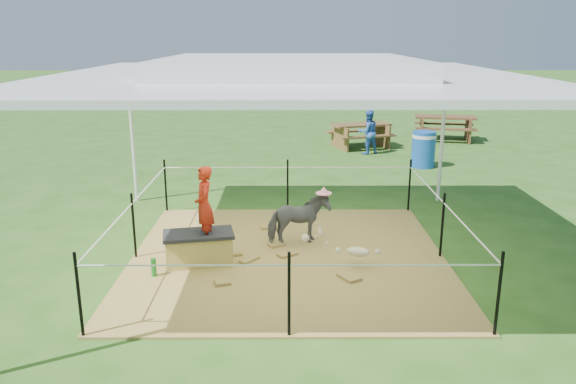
{
  "coord_description": "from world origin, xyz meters",
  "views": [
    {
      "loc": [
        -0.03,
        -7.73,
        3.2
      ],
      "look_at": [
        0.0,
        0.6,
        0.85
      ],
      "focal_mm": 35.0,
      "sensor_mm": 36.0,
      "label": 1
    }
  ],
  "objects_px": {
    "foal": "(358,250)",
    "picnic_table_far": "(445,128)",
    "woman": "(204,199)",
    "distant_person": "(368,132)",
    "picnic_table_near": "(360,136)",
    "trash_barrel": "(424,149)",
    "straw_bale": "(199,250)",
    "green_bottle": "(154,267)",
    "pony": "(299,220)"
  },
  "relations": [
    {
      "from": "picnic_table_near",
      "to": "picnic_table_far",
      "type": "bearing_deg",
      "value": 4.79
    },
    {
      "from": "pony",
      "to": "picnic_table_near",
      "type": "relative_size",
      "value": 0.57
    },
    {
      "from": "straw_bale",
      "to": "picnic_table_near",
      "type": "height_order",
      "value": "picnic_table_near"
    },
    {
      "from": "straw_bale",
      "to": "green_bottle",
      "type": "relative_size",
      "value": 3.6
    },
    {
      "from": "trash_barrel",
      "to": "picnic_table_far",
      "type": "xyz_separation_m",
      "value": [
        1.54,
        3.69,
        -0.07
      ]
    },
    {
      "from": "straw_bale",
      "to": "picnic_table_far",
      "type": "height_order",
      "value": "picnic_table_far"
    },
    {
      "from": "straw_bale",
      "to": "distant_person",
      "type": "distance_m",
      "value": 8.55
    },
    {
      "from": "green_bottle",
      "to": "distant_person",
      "type": "distance_m",
      "value": 9.19
    },
    {
      "from": "green_bottle",
      "to": "foal",
      "type": "height_order",
      "value": "foal"
    },
    {
      "from": "trash_barrel",
      "to": "distant_person",
      "type": "xyz_separation_m",
      "value": [
        -1.16,
        1.62,
        0.16
      ]
    },
    {
      "from": "straw_bale",
      "to": "green_bottle",
      "type": "bearing_deg",
      "value": -140.71
    },
    {
      "from": "foal",
      "to": "trash_barrel",
      "type": "xyz_separation_m",
      "value": [
        2.41,
        6.29,
        0.17
      ]
    },
    {
      "from": "foal",
      "to": "straw_bale",
      "type": "bearing_deg",
      "value": -164.2
    },
    {
      "from": "green_bottle",
      "to": "picnic_table_far",
      "type": "bearing_deg",
      "value": 56.78
    },
    {
      "from": "trash_barrel",
      "to": "distant_person",
      "type": "height_order",
      "value": "distant_person"
    },
    {
      "from": "woman",
      "to": "distant_person",
      "type": "distance_m",
      "value": 8.51
    },
    {
      "from": "pony",
      "to": "trash_barrel",
      "type": "height_order",
      "value": "trash_barrel"
    },
    {
      "from": "woman",
      "to": "foal",
      "type": "distance_m",
      "value": 2.27
    },
    {
      "from": "trash_barrel",
      "to": "picnic_table_near",
      "type": "distance_m",
      "value": 2.82
    },
    {
      "from": "woman",
      "to": "picnic_table_far",
      "type": "relative_size",
      "value": 0.61
    },
    {
      "from": "pony",
      "to": "distant_person",
      "type": "bearing_deg",
      "value": -36.62
    },
    {
      "from": "green_bottle",
      "to": "foal",
      "type": "distance_m",
      "value": 2.83
    },
    {
      "from": "pony",
      "to": "straw_bale",
      "type": "bearing_deg",
      "value": 97.24
    },
    {
      "from": "picnic_table_near",
      "to": "distant_person",
      "type": "distance_m",
      "value": 0.95
    },
    {
      "from": "picnic_table_far",
      "to": "foal",
      "type": "bearing_deg",
      "value": -100.26
    },
    {
      "from": "picnic_table_far",
      "to": "straw_bale",
      "type": "bearing_deg",
      "value": -110.87
    },
    {
      "from": "woman",
      "to": "trash_barrel",
      "type": "relative_size",
      "value": 1.24
    },
    {
      "from": "straw_bale",
      "to": "trash_barrel",
      "type": "distance_m",
      "value": 7.73
    },
    {
      "from": "straw_bale",
      "to": "picnic_table_far",
      "type": "xyz_separation_m",
      "value": [
        6.2,
        9.85,
        0.14
      ]
    },
    {
      "from": "foal",
      "to": "picnic_table_far",
      "type": "bearing_deg",
      "value": 87.47
    },
    {
      "from": "foal",
      "to": "distant_person",
      "type": "bearing_deg",
      "value": 100.07
    },
    {
      "from": "woman",
      "to": "picnic_table_near",
      "type": "height_order",
      "value": "woman"
    },
    {
      "from": "picnic_table_near",
      "to": "distant_person",
      "type": "height_order",
      "value": "distant_person"
    },
    {
      "from": "straw_bale",
      "to": "woman",
      "type": "distance_m",
      "value": 0.77
    },
    {
      "from": "green_bottle",
      "to": "straw_bale",
      "type": "bearing_deg",
      "value": 39.29
    },
    {
      "from": "trash_barrel",
      "to": "picnic_table_far",
      "type": "distance_m",
      "value": 4.0
    },
    {
      "from": "foal",
      "to": "distant_person",
      "type": "xyz_separation_m",
      "value": [
        1.25,
        7.92,
        0.33
      ]
    },
    {
      "from": "straw_bale",
      "to": "distant_person",
      "type": "height_order",
      "value": "distant_person"
    },
    {
      "from": "green_bottle",
      "to": "picnic_table_near",
      "type": "distance_m",
      "value": 9.98
    },
    {
      "from": "straw_bale",
      "to": "picnic_table_near",
      "type": "xyz_separation_m",
      "value": [
        3.42,
        8.7,
        0.11
      ]
    },
    {
      "from": "green_bottle",
      "to": "picnic_table_near",
      "type": "height_order",
      "value": "picnic_table_near"
    },
    {
      "from": "pony",
      "to": "foal",
      "type": "relative_size",
      "value": 1.06
    },
    {
      "from": "woman",
      "to": "picnic_table_near",
      "type": "xyz_separation_m",
      "value": [
        3.32,
        8.7,
        -0.65
      ]
    },
    {
      "from": "straw_bale",
      "to": "trash_barrel",
      "type": "relative_size",
      "value": 1.03
    },
    {
      "from": "foal",
      "to": "picnic_table_far",
      "type": "relative_size",
      "value": 0.49
    },
    {
      "from": "green_bottle",
      "to": "picnic_table_far",
      "type": "xyz_separation_m",
      "value": [
        6.75,
        10.3,
        0.22
      ]
    },
    {
      "from": "woman",
      "to": "pony",
      "type": "relative_size",
      "value": 1.17
    },
    {
      "from": "picnic_table_far",
      "to": "picnic_table_near",
      "type": "bearing_deg",
      "value": -146.12
    },
    {
      "from": "pony",
      "to": "green_bottle",
      "type": "bearing_deg",
      "value": 100.82
    },
    {
      "from": "woman",
      "to": "pony",
      "type": "bearing_deg",
      "value": 107.91
    }
  ]
}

